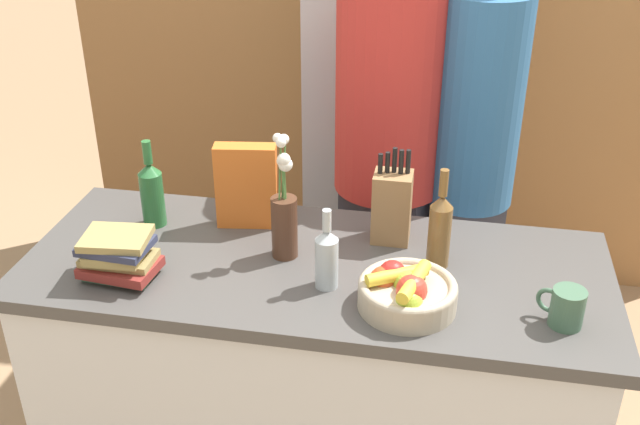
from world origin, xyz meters
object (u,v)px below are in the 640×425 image
(cereal_box, at_px, (246,186))
(bottle_vinegar, at_px, (440,229))
(coffee_mug, at_px, (566,307))
(flower_vase, at_px, (284,215))
(book_stack, at_px, (118,256))
(knife_block, at_px, (392,206))
(person_at_sink, at_px, (389,148))
(person_in_blue, at_px, (472,156))
(bottle_oil, at_px, (152,192))
(fruit_bowl, at_px, (406,291))
(refrigerator, at_px, (405,96))
(bottle_wine, at_px, (327,257))

(cereal_box, distance_m, bottle_vinegar, 0.60)
(coffee_mug, bearing_deg, cereal_box, 159.16)
(flower_vase, height_order, book_stack, flower_vase)
(book_stack, bearing_deg, flower_vase, 25.08)
(knife_block, bearing_deg, person_at_sink, 96.94)
(flower_vase, bearing_deg, person_in_blue, 48.76)
(cereal_box, height_order, bottle_vinegar, bottle_vinegar)
(knife_block, bearing_deg, bottle_vinegar, -39.29)
(cereal_box, distance_m, person_in_blue, 0.80)
(knife_block, distance_m, person_at_sink, 0.45)
(flower_vase, bearing_deg, person_at_sink, 68.42)
(person_in_blue, bearing_deg, person_at_sink, 152.20)
(flower_vase, distance_m, cereal_box, 0.22)
(flower_vase, bearing_deg, bottle_oil, 166.51)
(coffee_mug, xyz_separation_m, person_at_sink, (-0.52, 0.78, 0.05))
(fruit_bowl, xyz_separation_m, book_stack, (-0.78, -0.00, 0.02))
(coffee_mug, height_order, bottle_oil, bottle_oil)
(fruit_bowl, distance_m, person_in_blue, 0.80)
(refrigerator, distance_m, person_in_blue, 0.64)
(knife_block, xyz_separation_m, person_at_sink, (-0.05, 0.45, -0.01))
(book_stack, relative_size, person_in_blue, 0.12)
(bottle_wine, height_order, person_at_sink, person_at_sink)
(fruit_bowl, distance_m, bottle_wine, 0.23)
(bottle_oil, relative_size, bottle_wine, 1.20)
(bottle_vinegar, bearing_deg, refrigerator, 99.77)
(person_in_blue, bearing_deg, book_stack, -166.91)
(knife_block, relative_size, person_in_blue, 0.17)
(person_at_sink, height_order, person_in_blue, person_at_sink)
(bottle_oil, bearing_deg, coffee_mug, -13.89)
(coffee_mug, bearing_deg, bottle_oil, 166.11)
(bottle_oil, xyz_separation_m, person_in_blue, (0.96, 0.48, -0.01))
(refrigerator, relative_size, bottle_oil, 7.22)
(book_stack, xyz_separation_m, bottle_vinegar, (0.85, 0.23, 0.05))
(book_stack, xyz_separation_m, bottle_wine, (0.56, 0.06, 0.03))
(book_stack, relative_size, person_at_sink, 0.12)
(coffee_mug, height_order, person_in_blue, person_in_blue)
(fruit_bowl, distance_m, knife_block, 0.35)
(cereal_box, height_order, coffee_mug, cereal_box)
(book_stack, relative_size, bottle_wine, 0.92)
(flower_vase, bearing_deg, cereal_box, 134.49)
(book_stack, distance_m, bottle_vinegar, 0.88)
(knife_block, distance_m, bottle_wine, 0.32)
(knife_block, bearing_deg, person_in_blue, 62.73)
(fruit_bowl, distance_m, book_stack, 0.78)
(person_at_sink, bearing_deg, bottle_oil, -127.42)
(bottle_oil, bearing_deg, flower_vase, -13.49)
(book_stack, relative_size, bottle_vinegar, 0.72)
(knife_block, xyz_separation_m, coffee_mug, (0.47, -0.34, -0.06))
(bottle_oil, height_order, person_at_sink, person_at_sink)
(refrigerator, xyz_separation_m, coffee_mug, (0.52, -1.36, -0.04))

